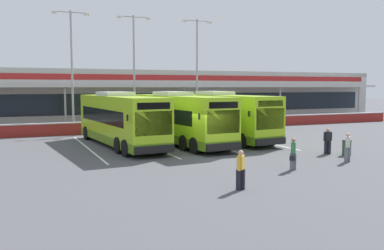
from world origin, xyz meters
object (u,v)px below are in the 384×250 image
object	(u,v)px
pedestrian_with_handbag	(293,153)
lamp_post_west	(72,63)
pedestrian_near_bin	(241,168)
lamp_post_centre	(134,65)
pedestrian_in_dark_coat	(328,140)
lamp_post_east	(197,66)
coach_bus_leftmost	(120,120)
coach_bus_centre	(221,117)
pedestrian_child	(348,146)
litter_bin	(347,148)
coach_bus_left_centre	(179,119)

from	to	relation	value
pedestrian_with_handbag	lamp_post_west	bearing A→B (deg)	108.47
pedestrian_near_bin	lamp_post_centre	xyz separation A→B (m)	(2.70, 25.46, 5.42)
pedestrian_in_dark_coat	lamp_post_centre	bearing A→B (deg)	108.76
lamp_post_east	coach_bus_leftmost	bearing A→B (deg)	-134.59
lamp_post_west	coach_bus_centre	bearing A→B (deg)	-47.28
pedestrian_child	litter_bin	bearing A→B (deg)	47.31
pedestrian_with_handbag	pedestrian_near_bin	world-z (taller)	same
coach_bus_centre	lamp_post_west	size ratio (longest dim) A/B	1.12
pedestrian_child	lamp_post_east	bearing A→B (deg)	88.06
coach_bus_leftmost	pedestrian_in_dark_coat	bearing A→B (deg)	-38.43
coach_bus_leftmost	lamp_post_centre	world-z (taller)	lamp_post_centre
pedestrian_with_handbag	lamp_post_centre	xyz separation A→B (m)	(-1.71, 23.02, 5.43)
pedestrian_in_dark_coat	pedestrian_near_bin	world-z (taller)	same
pedestrian_with_handbag	lamp_post_east	world-z (taller)	lamp_post_east
pedestrian_in_dark_coat	lamp_post_centre	distance (m)	21.59
coach_bus_leftmost	coach_bus_left_centre	world-z (taller)	same
coach_bus_left_centre	lamp_post_east	xyz separation A→B (m)	(6.62, 11.57, 4.50)
lamp_post_west	lamp_post_centre	size ratio (longest dim) A/B	1.00
coach_bus_centre	lamp_post_west	distance (m)	15.19
lamp_post_west	lamp_post_centre	distance (m)	5.91
lamp_post_west	coach_bus_leftmost	bearing A→B (deg)	-80.95
pedestrian_near_bin	pedestrian_with_handbag	bearing A→B (deg)	28.98
pedestrian_in_dark_coat	litter_bin	size ratio (longest dim) A/B	1.74
coach_bus_left_centre	pedestrian_in_dark_coat	xyz separation A→B (m)	(6.72, -8.00, -0.91)
lamp_post_west	coach_bus_left_centre	bearing A→B (deg)	-62.98
pedestrian_with_handbag	pedestrian_in_dark_coat	bearing A→B (deg)	32.79
pedestrian_with_handbag	lamp_post_centre	distance (m)	23.71
pedestrian_near_bin	lamp_post_east	distance (m)	27.44
pedestrian_near_bin	lamp_post_centre	distance (m)	26.17
pedestrian_near_bin	litter_bin	distance (m)	11.29
pedestrian_near_bin	litter_bin	size ratio (longest dim) A/B	1.74
coach_bus_centre	pedestrian_child	xyz separation A→B (m)	(1.93, -11.47, -0.91)
lamp_post_west	lamp_post_east	size ratio (longest dim) A/B	1.00
coach_bus_leftmost	pedestrian_child	size ratio (longest dim) A/B	7.61
pedestrian_with_handbag	pedestrian_child	distance (m)	4.21
coach_bus_centre	lamp_post_centre	size ratio (longest dim) A/B	1.12
coach_bus_leftmost	lamp_post_west	size ratio (longest dim) A/B	1.12
coach_bus_centre	pedestrian_near_bin	distance (m)	16.05
coach_bus_centre	lamp_post_east	distance (m)	11.87
pedestrian_near_bin	lamp_post_east	size ratio (longest dim) A/B	0.15
litter_bin	pedestrian_near_bin	bearing A→B (deg)	-154.48
lamp_post_centre	coach_bus_centre	bearing A→B (deg)	-70.09
pedestrian_child	lamp_post_west	world-z (taller)	lamp_post_west
coach_bus_left_centre	pedestrian_with_handbag	distance (m)	11.40
pedestrian_with_handbag	lamp_post_east	xyz separation A→B (m)	(4.91, 22.80, 5.43)
pedestrian_near_bin	lamp_post_centre	size ratio (longest dim) A/B	0.15
coach_bus_left_centre	pedestrian_near_bin	xyz separation A→B (m)	(-2.70, -13.67, -0.91)
coach_bus_leftmost	lamp_post_west	world-z (taller)	lamp_post_west
pedestrian_with_handbag	lamp_post_west	distance (m)	24.65
pedestrian_in_dark_coat	lamp_post_west	size ratio (longest dim) A/B	0.15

